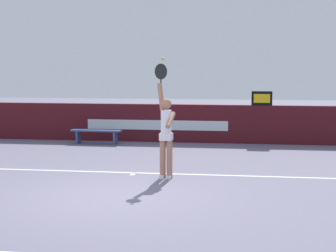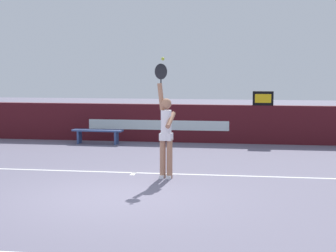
# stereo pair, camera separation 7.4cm
# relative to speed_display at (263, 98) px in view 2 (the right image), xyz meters

# --- Properties ---
(ground_plane) EXTENTS (60.00, 60.00, 0.00)m
(ground_plane) POSITION_rel_speed_display_xyz_m (-2.95, -7.71, -1.42)
(ground_plane) COLOR slate
(court_lines) EXTENTS (11.25, 5.80, 0.00)m
(court_lines) POSITION_rel_speed_display_xyz_m (-2.95, -8.13, -1.42)
(court_lines) COLOR white
(court_lines) RESTS_ON ground
(back_wall) EXTENTS (15.15, 0.25, 1.21)m
(back_wall) POSITION_rel_speed_display_xyz_m (-2.95, 0.00, -0.82)
(back_wall) COLOR #491219
(back_wall) RESTS_ON ground
(speed_display) EXTENTS (0.64, 0.20, 0.44)m
(speed_display) POSITION_rel_speed_display_xyz_m (0.00, 0.00, 0.00)
(speed_display) COLOR black
(speed_display) RESTS_ON back_wall
(tennis_player) EXTENTS (0.45, 0.52, 2.49)m
(tennis_player) POSITION_rel_speed_display_xyz_m (-2.14, -5.79, -0.38)
(tennis_player) COLOR #A77156
(tennis_player) RESTS_ON ground
(tennis_ball) EXTENTS (0.07, 0.07, 0.07)m
(tennis_ball) POSITION_rel_speed_display_xyz_m (-2.21, -5.74, 1.17)
(tennis_ball) COLOR #C8DC37
(courtside_bench_near) EXTENTS (1.60, 0.42, 0.45)m
(courtside_bench_near) POSITION_rel_speed_display_xyz_m (-5.09, -0.81, -1.08)
(courtside_bench_near) COLOR #374E84
(courtside_bench_near) RESTS_ON ground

